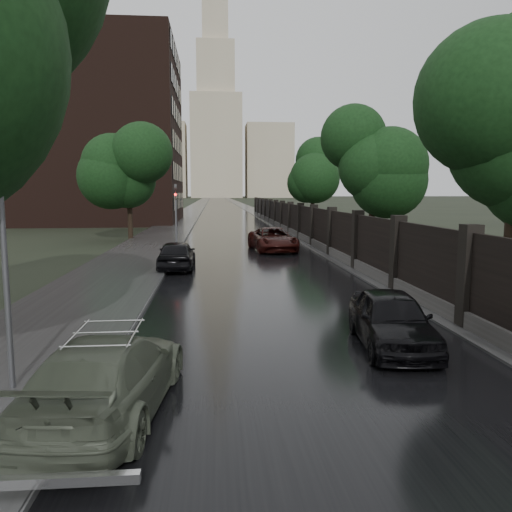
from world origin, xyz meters
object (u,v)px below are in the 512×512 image
object	(u,v)px
hatchback_left	(177,255)
lamp_post	(4,243)
car_right_near	(392,319)
tree_right_b	(373,167)
tree_right_c	(313,177)
car_right_far	(273,239)
tree_left_far	(128,168)
traffic_light	(176,210)
volga_sedan	(108,375)

from	to	relation	value
hatchback_left	lamp_post	bearing A→B (deg)	83.06
hatchback_left	car_right_near	bearing A→B (deg)	115.78
tree_right_b	hatchback_left	bearing A→B (deg)	-149.96
lamp_post	hatchback_left	world-z (taller)	lamp_post
tree_right_b	tree_right_c	distance (m)	18.00
car_right_near	car_right_far	distance (m)	18.75
tree_right_b	car_right_far	distance (m)	7.28
tree_left_far	hatchback_left	size ratio (longest dim) A/B	1.86
traffic_light	tree_left_far	bearing A→B (deg)	126.47
tree_right_c	tree_right_b	bearing A→B (deg)	-90.00
tree_right_b	traffic_light	xyz separation A→B (m)	(-11.80, 2.99, -2.55)
car_right_far	tree_right_c	bearing A→B (deg)	65.87
traffic_light	tree_right_b	bearing A→B (deg)	-14.24
tree_right_b	car_right_far	xyz separation A→B (m)	(-5.90, 0.36, -4.25)
hatchback_left	tree_left_far	bearing A→B (deg)	-72.68
car_right_near	car_right_far	size ratio (longest dim) A/B	0.75
hatchback_left	car_right_far	bearing A→B (deg)	-127.13
tree_right_b	car_right_far	world-z (taller)	tree_right_b
traffic_light	volga_sedan	xyz separation A→B (m)	(0.70, -24.36, -1.75)
lamp_post	hatchback_left	xyz separation A→B (m)	(1.80, 14.08, -1.99)
volga_sedan	tree_right_c	bearing A→B (deg)	-99.38
tree_right_b	volga_sedan	world-z (taller)	tree_right_b
volga_sedan	car_right_far	size ratio (longest dim) A/B	0.88
volga_sedan	car_right_near	xyz separation A→B (m)	(5.69, 2.98, 0.00)
tree_left_far	tree_right_b	size ratio (longest dim) A/B	1.05
tree_right_c	traffic_light	distance (m)	19.26
lamp_post	volga_sedan	distance (m)	2.84
lamp_post	traffic_light	distance (m)	23.52
tree_right_b	tree_right_c	bearing A→B (deg)	90.00
lamp_post	hatchback_left	distance (m)	14.34
tree_right_b	lamp_post	xyz separation A→B (m)	(-12.90, -20.50, -2.28)
tree_left_far	tree_right_b	bearing A→B (deg)	-27.30
lamp_post	tree_right_c	bearing A→B (deg)	71.48
tree_left_far	traffic_light	xyz separation A→B (m)	(3.70, -5.01, -2.84)
tree_right_b	traffic_light	size ratio (longest dim) A/B	1.75
tree_right_b	car_right_near	xyz separation A→B (m)	(-5.41, -18.38, -4.30)
car_right_far	tree_right_b	bearing A→B (deg)	-9.17
tree_left_far	lamp_post	xyz separation A→B (m)	(2.60, -28.50, -2.57)
lamp_post	car_right_near	world-z (taller)	lamp_post
car_right_near	car_right_far	world-z (taller)	car_right_far
car_right_near	traffic_light	bearing A→B (deg)	112.53
volga_sedan	tree_right_b	bearing A→B (deg)	-111.09
volga_sedan	car_right_near	bearing A→B (deg)	-145.99
traffic_light	tree_right_c	bearing A→B (deg)	51.82
tree_left_far	car_right_near	bearing A→B (deg)	-69.07
volga_sedan	lamp_post	bearing A→B (deg)	-19.21
tree_right_c	volga_sedan	xyz separation A→B (m)	(-11.10, -39.36, -4.30)
tree_left_far	car_right_near	xyz separation A→B (m)	(10.09, -26.38, -4.59)
tree_right_c	hatchback_left	distance (m)	27.16
tree_right_b	car_right_near	distance (m)	19.64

